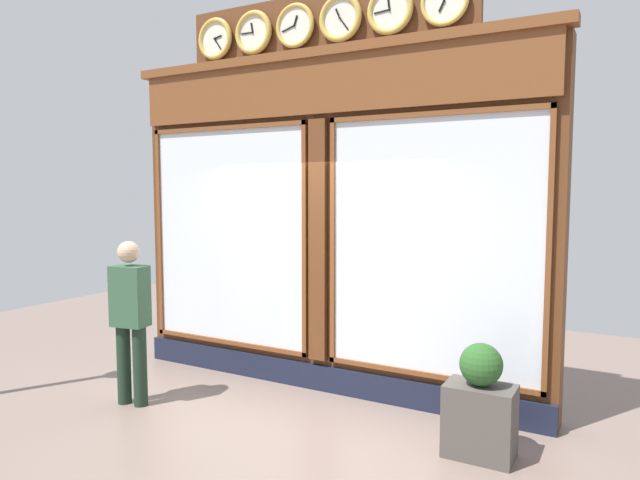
{
  "coord_description": "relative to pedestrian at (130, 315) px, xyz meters",
  "views": [
    {
      "loc": [
        -2.99,
        5.35,
        2.2
      ],
      "look_at": [
        0.0,
        0.0,
        1.66
      ],
      "focal_mm": 31.86,
      "sensor_mm": 36.0,
      "label": 1
    }
  ],
  "objects": [
    {
      "name": "planter_box",
      "position": [
        -3.4,
        -0.58,
        -0.63
      ],
      "size": [
        0.56,
        0.36,
        0.61
      ],
      "primitive_type": "cube",
      "color": "#4C4742",
      "rests_on": "ground_plane"
    },
    {
      "name": "pedestrian",
      "position": [
        0.0,
        0.0,
        0.0
      ],
      "size": [
        0.39,
        0.27,
        1.69
      ],
      "color": "#1C2F21",
      "rests_on": "ground_plane"
    },
    {
      "name": "shop_facade",
      "position": [
        -1.47,
        -1.45,
        0.99
      ],
      "size": [
        5.01,
        0.42,
        4.27
      ],
      "color": "#5B3319",
      "rests_on": "ground_plane"
    },
    {
      "name": "planter_shrub",
      "position": [
        -3.4,
        -0.58,
        -0.15
      ],
      "size": [
        0.35,
        0.35,
        0.35
      ],
      "primitive_type": "sphere",
      "color": "#285623",
      "rests_on": "planter_box"
    }
  ]
}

